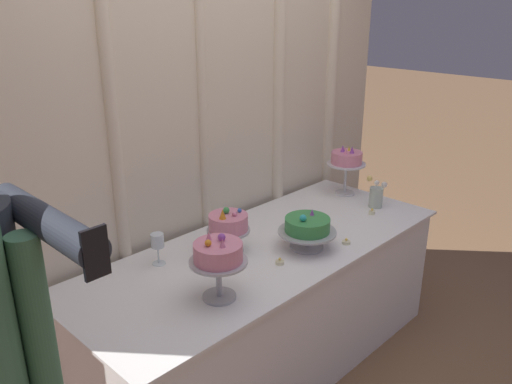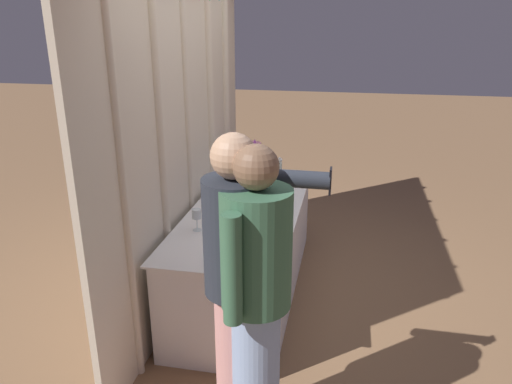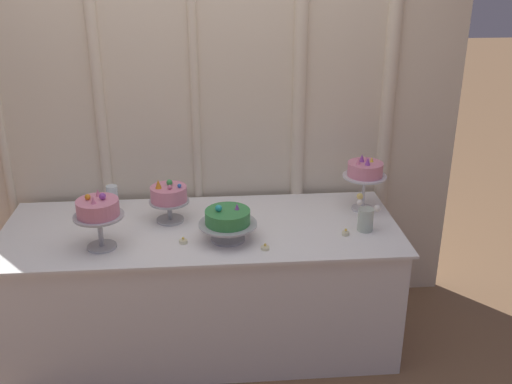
{
  "view_description": "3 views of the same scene",
  "coord_description": "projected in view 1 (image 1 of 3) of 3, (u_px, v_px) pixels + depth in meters",
  "views": [
    {
      "loc": [
        -1.8,
        -1.58,
        1.96
      ],
      "look_at": [
        -0.02,
        0.15,
        1.03
      ],
      "focal_mm": 36.76,
      "sensor_mm": 36.0,
      "label": 1
    },
    {
      "loc": [
        -3.43,
        -0.66,
        2.12
      ],
      "look_at": [
        -0.01,
        0.02,
        0.87
      ],
      "focal_mm": 33.55,
      "sensor_mm": 36.0,
      "label": 2
    },
    {
      "loc": [
        0.05,
        -2.83,
        2.15
      ],
      "look_at": [
        0.3,
        0.16,
        0.91
      ],
      "focal_mm": 41.82,
      "sensor_mm": 36.0,
      "label": 3
    }
  ],
  "objects": [
    {
      "name": "ground_plane",
      "position": [
        278.0,
        370.0,
        2.93
      ],
      "size": [
        24.0,
        24.0,
        0.0
      ],
      "primitive_type": "plane",
      "color": "#846042"
    },
    {
      "name": "draped_curtain",
      "position": [
        207.0,
        80.0,
        2.78
      ],
      "size": [
        3.13,
        0.18,
        2.82
      ],
      "color": "beige",
      "rests_on": "ground_plane"
    },
    {
      "name": "cake_table",
      "position": [
        265.0,
        307.0,
        2.86
      ],
      "size": [
        2.15,
        0.84,
        0.73
      ],
      "color": "white",
      "rests_on": "ground_plane"
    },
    {
      "name": "cake_display_leftmost",
      "position": [
        218.0,
        256.0,
        2.2
      ],
      "size": [
        0.25,
        0.25,
        0.3
      ],
      "color": "#B2B2B7",
      "rests_on": "cake_table"
    },
    {
      "name": "cake_display_midleft",
      "position": [
        228.0,
        225.0,
        2.63
      ],
      "size": [
        0.22,
        0.22,
        0.25
      ],
      "color": "#B2B2B7",
      "rests_on": "cake_table"
    },
    {
      "name": "cake_display_midright",
      "position": [
        307.0,
        227.0,
        2.68
      ],
      "size": [
        0.3,
        0.3,
        0.2
      ],
      "color": "#B2B2B7",
      "rests_on": "cake_table"
    },
    {
      "name": "cake_display_rightmost",
      "position": [
        347.0,
        160.0,
        3.38
      ],
      "size": [
        0.25,
        0.25,
        0.33
      ],
      "color": "silver",
      "rests_on": "cake_table"
    },
    {
      "name": "wine_glass",
      "position": [
        157.0,
        242.0,
        2.52
      ],
      "size": [
        0.06,
        0.06,
        0.16
      ],
      "color": "silver",
      "rests_on": "cake_table"
    },
    {
      "name": "flower_vase",
      "position": [
        376.0,
        196.0,
        3.22
      ],
      "size": [
        0.13,
        0.1,
        0.2
      ],
      "color": "#B2C1B2",
      "rests_on": "cake_table"
    },
    {
      "name": "tealight_far_left",
      "position": [
        280.0,
        262.0,
        2.55
      ],
      "size": [
        0.04,
        0.04,
        0.03
      ],
      "color": "beige",
      "rests_on": "cake_table"
    },
    {
      "name": "tealight_near_left",
      "position": [
        346.0,
        242.0,
        2.76
      ],
      "size": [
        0.04,
        0.04,
        0.03
      ],
      "color": "beige",
      "rests_on": "cake_table"
    },
    {
      "name": "tealight_near_right",
      "position": [
        372.0,
        212.0,
        3.13
      ],
      "size": [
        0.04,
        0.04,
        0.04
      ],
      "color": "beige",
      "rests_on": "cake_table"
    }
  ]
}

